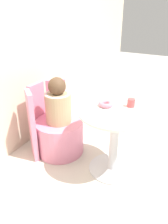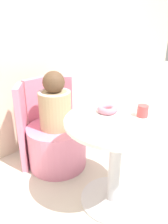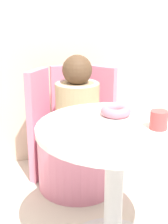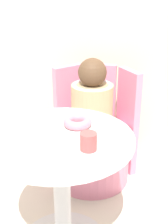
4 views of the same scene
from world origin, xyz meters
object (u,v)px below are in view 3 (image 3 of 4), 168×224
Objects in this scene: donut at (117,111)px; cup at (159,120)px; round_table at (114,170)px; tub_chair at (78,159)px; child_figure at (77,100)px.

cup is at bearing -64.53° from donut.
round_table is 4.87× the size of donut.
cup is at bearing -28.88° from round_table.
child_figure is at bearing -82.87° from tub_chair.
round_table is 8.86× the size of cup.
tub_chair is 0.91m from cup.
donut is 0.23m from cup.
tub_chair is 3.73× the size of donut.
donut is at bearing -84.78° from child_figure.
round_table is 0.27m from donut.
child_figure is at bearing 95.22° from donut.
donut reaches higher than round_table.
cup is at bearing -78.62° from child_figure.
round_table is 1.39× the size of child_figure.
tub_chair is at bearing 95.22° from donut.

